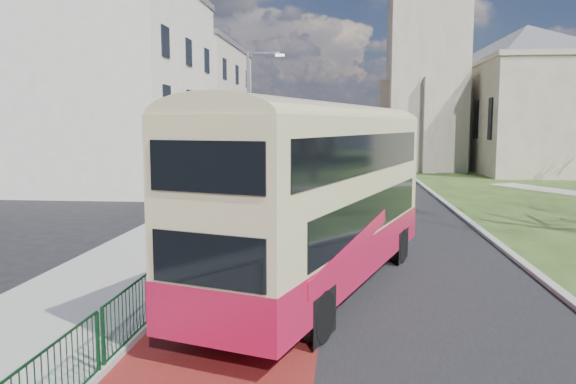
# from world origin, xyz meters

# --- Properties ---
(ground) EXTENTS (160.00, 160.00, 0.00)m
(ground) POSITION_xyz_m (0.00, 0.00, 0.00)
(ground) COLOR black
(ground) RESTS_ON ground
(road_carriageway) EXTENTS (9.00, 120.00, 0.01)m
(road_carriageway) POSITION_xyz_m (1.50, 20.00, 0.01)
(road_carriageway) COLOR black
(road_carriageway) RESTS_ON ground
(bus_lane) EXTENTS (3.40, 120.00, 0.01)m
(bus_lane) POSITION_xyz_m (-1.20, 20.00, 0.01)
(bus_lane) COLOR #591414
(bus_lane) RESTS_ON ground
(pavement_west) EXTENTS (4.00, 120.00, 0.12)m
(pavement_west) POSITION_xyz_m (-5.00, 20.00, 0.06)
(pavement_west) COLOR gray
(pavement_west) RESTS_ON ground
(kerb_west) EXTENTS (0.25, 120.00, 0.13)m
(kerb_west) POSITION_xyz_m (-3.00, 20.00, 0.07)
(kerb_west) COLOR #999993
(kerb_west) RESTS_ON ground
(kerb_east) EXTENTS (0.25, 80.00, 0.13)m
(kerb_east) POSITION_xyz_m (6.10, 22.00, 0.07)
(kerb_east) COLOR #999993
(kerb_east) RESTS_ON ground
(pedestrian_railing) EXTENTS (0.07, 24.00, 1.12)m
(pedestrian_railing) POSITION_xyz_m (-2.95, 4.00, 0.55)
(pedestrian_railing) COLOR #0C3519
(pedestrian_railing) RESTS_ON ground
(gothic_church) EXTENTS (16.38, 18.00, 40.00)m
(gothic_church) POSITION_xyz_m (12.56, 38.00, 13.13)
(gothic_church) COLOR gray
(gothic_church) RESTS_ON ground
(street_block_near) EXTENTS (10.30, 14.30, 13.00)m
(street_block_near) POSITION_xyz_m (-14.00, 22.00, 6.51)
(street_block_near) COLOR beige
(street_block_near) RESTS_ON ground
(street_block_far) EXTENTS (10.30, 16.30, 11.50)m
(street_block_far) POSITION_xyz_m (-14.00, 38.00, 5.76)
(street_block_far) COLOR #B4A999
(street_block_far) RESTS_ON ground
(streetlamp) EXTENTS (2.13, 0.18, 8.00)m
(streetlamp) POSITION_xyz_m (-4.35, 18.00, 4.59)
(streetlamp) COLOR gray
(streetlamp) RESTS_ON pavement_west
(bus) EXTENTS (5.56, 10.72, 4.38)m
(bus) POSITION_xyz_m (0.44, -0.00, 2.50)
(bus) COLOR #A90F33
(bus) RESTS_ON ground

